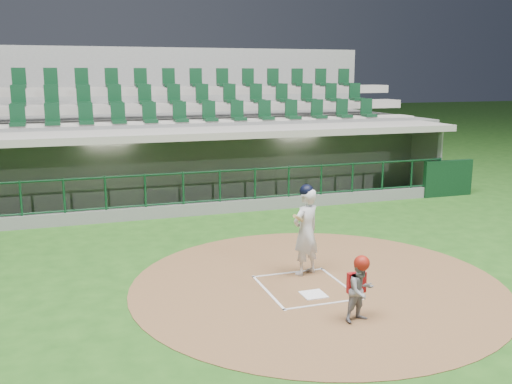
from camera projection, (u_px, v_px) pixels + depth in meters
The scene contains 8 objects.
ground at pixel (299, 283), 11.13m from camera, with size 120.00×120.00×0.00m, color #1F4C15.
dirt_circle at pixel (317, 284), 11.03m from camera, with size 7.20×7.20×0.01m, color brown.
home_plate at pixel (314, 295), 10.47m from camera, with size 0.43×0.43×0.02m, color white.
batter_box_chalk at pixel (305, 287), 10.84m from camera, with size 1.55×1.80×0.01m.
dugout_structure at pixel (207, 171), 18.24m from camera, with size 16.40×3.70×3.00m.
seating_deck at pixel (185, 145), 20.96m from camera, with size 17.00×6.72×5.15m.
batter at pixel (306, 230), 11.41m from camera, with size 0.92×0.96×1.85m.
catcher at pixel (361, 288), 9.29m from camera, with size 0.58×0.50×1.12m.
Camera 1 is at (-4.13, -9.72, 4.00)m, focal length 40.00 mm.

